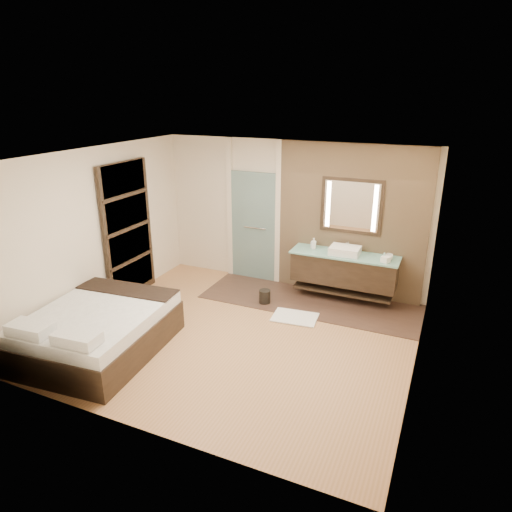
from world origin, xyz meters
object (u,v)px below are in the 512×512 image
at_px(bed, 98,331).
at_px(mirror_unit, 351,206).
at_px(vanity, 344,269).
at_px(waste_bin, 265,297).

bearing_deg(bed, mirror_unit, 45.38).
height_order(vanity, waste_bin, vanity).
height_order(vanity, bed, vanity).
bearing_deg(mirror_unit, vanity, -90.00).
bearing_deg(bed, waste_bin, 51.98).
distance_m(bed, waste_bin, 2.85).
relative_size(bed, waste_bin, 8.84).
height_order(mirror_unit, bed, mirror_unit).
bearing_deg(waste_bin, mirror_unit, 37.95).
relative_size(mirror_unit, waste_bin, 4.35).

